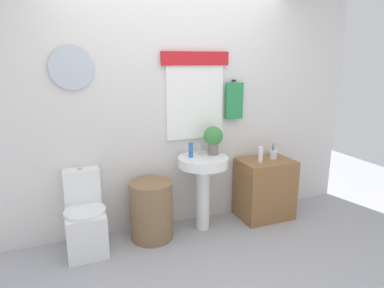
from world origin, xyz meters
TOP-DOWN VIEW (x-y plane):
  - ground_plane at (0.00, 0.00)m, footprint 8.00×8.00m
  - back_wall at (0.00, 1.15)m, footprint 4.40×0.18m
  - toilet at (-0.99, 0.88)m, footprint 0.38×0.51m
  - laundry_hamper at (-0.34, 0.85)m, footprint 0.44×0.44m
  - pedestal_sink at (0.23, 0.85)m, footprint 0.53×0.53m
  - faucet at (0.23, 0.97)m, footprint 0.03×0.03m
  - wooden_cabinet at (1.01, 0.85)m, footprint 0.60×0.44m
  - soap_bottle at (0.11, 0.90)m, footprint 0.05×0.05m
  - potted_plant at (0.37, 0.91)m, footprint 0.21×0.21m
  - lotion_bottle at (0.90, 0.81)m, footprint 0.05×0.05m
  - toothbrush_cup at (1.11, 0.87)m, footprint 0.08×0.08m

SIDE VIEW (x-z plane):
  - ground_plane at x=0.00m, z-range 0.00..0.00m
  - toilet at x=-0.99m, z-range -0.09..0.70m
  - laundry_hamper at x=-0.34m, z-range 0.00..0.61m
  - wooden_cabinet at x=1.01m, z-range 0.00..0.69m
  - pedestal_sink at x=0.23m, z-range 0.21..1.02m
  - toothbrush_cup at x=1.11m, z-range 0.65..0.84m
  - lotion_bottle at x=0.90m, z-range 0.69..0.87m
  - faucet at x=0.23m, z-range 0.81..0.91m
  - soap_bottle at x=0.11m, z-range 0.81..0.97m
  - potted_plant at x=0.37m, z-range 0.84..1.15m
  - back_wall at x=0.00m, z-range 0.00..2.60m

